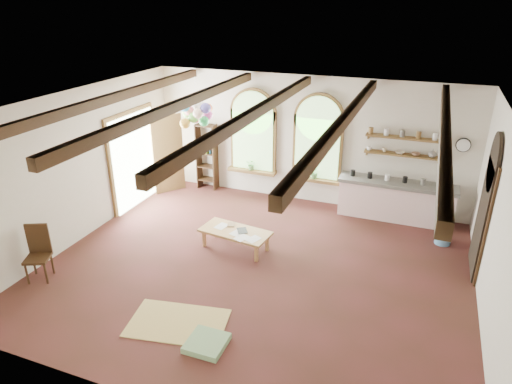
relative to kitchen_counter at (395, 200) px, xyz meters
The scene contains 27 objects.
floor 3.97m from the kitchen_counter, 125.71° to the right, with size 8.00×8.00×0.00m, color #502220.
ceiling_beams 4.73m from the kitchen_counter, 125.71° to the right, with size 6.20×6.80×0.18m, color #382011, non-canonical shape.
window_left 3.88m from the kitchen_counter, behind, with size 1.30×0.28×2.20m.
window_right 2.32m from the kitchen_counter, behind, with size 1.30×0.28×2.20m.
left_doorway 6.44m from the kitchen_counter, 167.37° to the right, with size 0.10×1.90×2.50m, color brown.
right_doorway 2.45m from the kitchen_counter, 45.86° to the right, with size 0.10×1.30×2.40m, color black.
kitchen_counter is the anchor object (origin of this frame).
wall_shelf_lower 1.09m from the kitchen_counter, 90.00° to the left, with size 1.70×0.24×0.04m, color brown.
wall_shelf_upper 1.49m from the kitchen_counter, 90.00° to the left, with size 1.70×0.24×0.04m, color brown.
wall_clock 1.91m from the kitchen_counter, 11.31° to the left, with size 0.32×0.32×0.04m, color black.
bookshelf 5.02m from the kitchen_counter, behind, with size 0.53×0.32×1.80m.
coffee_table 3.99m from the kitchen_counter, 138.22° to the right, with size 1.54×0.86×0.42m.
side_chair 7.77m from the kitchen_counter, 140.13° to the right, with size 0.56×0.56×1.06m.
floor_mat 5.97m from the kitchen_counter, 119.15° to the right, with size 1.58×0.97×0.02m, color tan.
floor_cushion 5.95m from the kitchen_counter, 112.00° to the right, with size 0.58×0.58×0.10m, color #759E6D.
water_jug_a 0.83m from the kitchen_counter, ahead, with size 0.28×0.28×0.55m.
water_jug_b 1.42m from the kitchen_counter, 38.10° to the right, with size 0.33×0.33×0.65m.
balloon_cluster 5.14m from the kitchen_counter, 169.16° to the right, with size 0.89×0.89×1.15m.
table_book 4.07m from the kitchen_counter, 142.66° to the right, with size 0.15×0.22×0.02m, color olive.
tablet 3.85m from the kitchen_counter, 137.38° to the right, with size 0.19×0.28×0.01m, color black.
potted_plant_left 3.72m from the kitchen_counter, behind, with size 0.27×0.23×0.30m, color #598C4C.
potted_plant_right 2.04m from the kitchen_counter, behind, with size 0.27×0.23×0.30m, color #598C4C.
shelf_cup_a 1.38m from the kitchen_counter, 166.50° to the left, with size 0.12×0.10×0.10m, color white.
shelf_cup_b 1.22m from the kitchen_counter, 155.77° to the left, with size 0.10×0.10×0.09m, color beige.
shelf_bowl_a 1.14m from the kitchen_counter, 105.52° to the left, with size 0.22×0.22×0.05m, color beige.
shelf_bowl_b 1.18m from the kitchen_counter, 30.96° to the left, with size 0.20×0.20×0.06m, color #8C664C.
shelf_vase 1.37m from the kitchen_counter, 15.48° to the left, with size 0.18×0.18×0.19m, color slate.
Camera 1 is at (2.74, -7.12, 4.93)m, focal length 32.00 mm.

